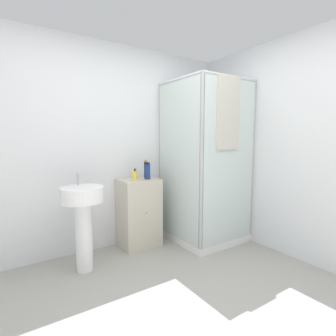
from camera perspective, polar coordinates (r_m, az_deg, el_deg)
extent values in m
plane|color=#9E9B93|center=(2.26, 4.46, -30.68)|extent=(12.00, 12.00, 0.00)
cube|color=silver|center=(3.31, -13.86, 4.35)|extent=(6.40, 0.06, 2.50)
cube|color=silver|center=(3.15, 29.85, 3.56)|extent=(0.06, 6.40, 2.50)
cube|color=white|center=(3.76, 7.75, -14.05)|extent=(0.90, 0.90, 0.09)
cylinder|color=#B2B2B7|center=(4.14, 8.50, 2.04)|extent=(0.04, 0.04, 2.09)
cylinder|color=#B2B2B7|center=(3.62, -1.63, 1.47)|extent=(0.04, 0.04, 2.09)
cylinder|color=#B2B2B7|center=(3.55, 17.83, 1.05)|extent=(0.04, 0.04, 2.09)
cylinder|color=#B2B2B7|center=(2.93, 7.29, 0.20)|extent=(0.04, 0.04, 2.09)
cylinder|color=#B2B2B7|center=(3.29, 13.56, 18.75)|extent=(0.86, 0.04, 0.04)
cylinder|color=#B2B2B7|center=(3.92, 3.89, 16.92)|extent=(0.86, 0.04, 0.04)
cylinder|color=#B2B2B7|center=(3.33, 2.45, 18.78)|extent=(0.04, 0.86, 0.04)
cylinder|color=#B2B2B7|center=(3.89, 13.22, 16.85)|extent=(0.04, 0.86, 0.04)
cube|color=silver|center=(3.22, 13.23, 1.13)|extent=(0.82, 0.01, 1.96)
cube|color=silver|center=(3.26, 2.19, 1.36)|extent=(0.01, 0.82, 1.96)
cylinder|color=#B7BABF|center=(3.98, 6.86, -0.60)|extent=(0.02, 0.02, 1.57)
cylinder|color=#B7BABF|center=(3.92, 7.51, 11.06)|extent=(0.07, 0.07, 0.04)
cube|color=beige|center=(3.16, 12.97, 11.58)|extent=(0.35, 0.03, 0.84)
cube|color=beige|center=(3.38, -6.34, -9.62)|extent=(0.48, 0.38, 0.86)
sphere|color=gold|center=(3.20, -4.69, -9.74)|extent=(0.02, 0.02, 0.02)
cylinder|color=white|center=(2.90, -17.83, -13.99)|extent=(0.17, 0.17, 0.73)
cylinder|color=white|center=(2.78, -18.15, -5.49)|extent=(0.42, 0.42, 0.15)
cylinder|color=#B7BABF|center=(2.90, -19.04, -2.23)|extent=(0.02, 0.02, 0.13)
cube|color=#B7BABF|center=(2.86, -18.90, -1.24)|extent=(0.02, 0.07, 0.02)
cylinder|color=yellow|center=(3.22, -7.24, -1.65)|extent=(0.06, 0.06, 0.11)
cylinder|color=black|center=(3.21, -7.26, -0.52)|extent=(0.02, 0.02, 0.02)
cube|color=black|center=(3.20, -7.15, -0.26)|extent=(0.01, 0.03, 0.01)
cylinder|color=black|center=(3.32, -4.83, -0.45)|extent=(0.05, 0.05, 0.21)
cylinder|color=gold|center=(3.31, -4.85, 1.58)|extent=(0.04, 0.04, 0.02)
cylinder|color=navy|center=(3.25, -4.45, -0.83)|extent=(0.06, 0.06, 0.19)
cylinder|color=black|center=(3.24, -4.47, 1.01)|extent=(0.05, 0.05, 0.02)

